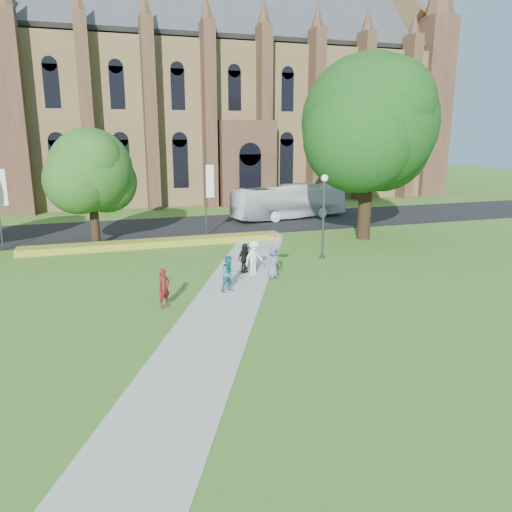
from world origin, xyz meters
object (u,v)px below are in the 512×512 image
object	(u,v)px
large_tree	(369,123)
tour_coach	(289,202)
streetlamp	(324,206)
pedestrian_0	(164,288)

from	to	relation	value
large_tree	tour_coach	distance (m)	12.33
streetlamp	tour_coach	bearing A→B (deg)	76.34
large_tree	pedestrian_0	bearing A→B (deg)	-146.80
streetlamp	tour_coach	world-z (taller)	streetlamp
streetlamp	large_tree	distance (m)	8.73
large_tree	pedestrian_0	distance (m)	20.76
large_tree	tour_coach	world-z (taller)	large_tree
large_tree	streetlamp	bearing A→B (deg)	-140.71
streetlamp	pedestrian_0	xyz separation A→B (m)	(-10.71, -6.11, -2.37)
large_tree	tour_coach	size ratio (longest dim) A/B	1.19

